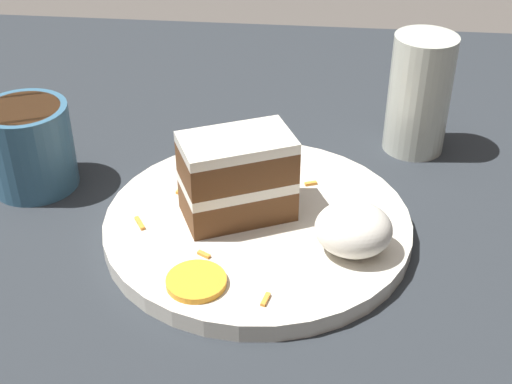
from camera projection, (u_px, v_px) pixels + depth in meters
ground_plane at (312, 256)px, 0.71m from camera, size 6.00×6.00×0.00m
dining_table at (313, 241)px, 0.70m from camera, size 1.25×1.06×0.04m
plate at (256, 225)px, 0.68m from camera, size 0.29×0.29×0.02m
cake_slice at (236, 177)px, 0.65m from camera, size 0.12×0.10×0.08m
cream_dollop at (352, 229)px, 0.62m from camera, size 0.07×0.06×0.05m
orange_garnish at (195, 281)px, 0.59m from camera, size 0.05×0.05×0.01m
carrot_shreds_scatter at (219, 202)px, 0.69m from camera, size 0.17×0.23×0.00m
drinking_glass at (417, 102)px, 0.78m from camera, size 0.07×0.07×0.13m
coffee_mug at (28, 144)px, 0.72m from camera, size 0.09×0.09×0.09m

